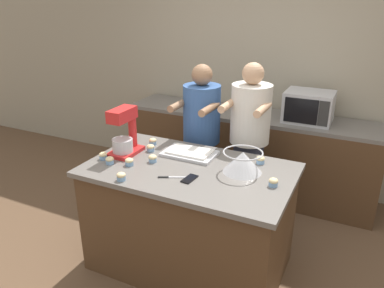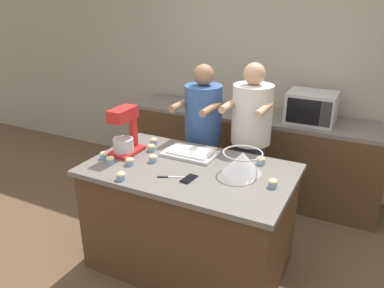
{
  "view_description": "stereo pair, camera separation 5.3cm",
  "coord_description": "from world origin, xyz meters",
  "px_view_note": "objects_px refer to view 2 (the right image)",
  "views": [
    {
      "loc": [
        1.16,
        -2.34,
        2.14
      ],
      "look_at": [
        0.0,
        0.05,
        1.09
      ],
      "focal_mm": 35.0,
      "sensor_mm": 36.0,
      "label": 1
    },
    {
      "loc": [
        1.21,
        -2.32,
        2.14
      ],
      "look_at": [
        0.0,
        0.05,
        1.09
      ],
      "focal_mm": 35.0,
      "sensor_mm": 36.0,
      "label": 2
    }
  ],
  "objects_px": {
    "cupcake_4": "(104,155)",
    "cupcake_9": "(261,160)",
    "cupcake_0": "(151,147)",
    "cupcake_1": "(110,160)",
    "cupcake_2": "(133,137)",
    "cupcake_7": "(153,158)",
    "cupcake_8": "(129,161)",
    "person_left": "(203,142)",
    "mixing_bowl": "(242,162)",
    "stand_mixer": "(125,134)",
    "cell_phone": "(189,179)",
    "baking_tray": "(190,153)",
    "microwave_oven": "(311,107)",
    "cupcake_6": "(273,183)",
    "knife": "(170,177)",
    "cupcake_5": "(121,176)",
    "cupcake_3": "(154,141)",
    "person_right": "(250,148)"
  },
  "relations": [
    {
      "from": "cupcake_2",
      "to": "cupcake_4",
      "type": "height_order",
      "value": "same"
    },
    {
      "from": "baking_tray",
      "to": "cupcake_5",
      "type": "height_order",
      "value": "cupcake_5"
    },
    {
      "from": "microwave_oven",
      "to": "cupcake_2",
      "type": "distance_m",
      "value": 1.82
    },
    {
      "from": "stand_mixer",
      "to": "cupcake_7",
      "type": "height_order",
      "value": "stand_mixer"
    },
    {
      "from": "microwave_oven",
      "to": "cupcake_2",
      "type": "height_order",
      "value": "microwave_oven"
    },
    {
      "from": "cupcake_0",
      "to": "cupcake_1",
      "type": "bearing_deg",
      "value": -112.88
    },
    {
      "from": "person_left",
      "to": "cupcake_1",
      "type": "distance_m",
      "value": 1.03
    },
    {
      "from": "cupcake_0",
      "to": "cupcake_1",
      "type": "xyz_separation_m",
      "value": [
        -0.15,
        -0.36,
        0.0
      ]
    },
    {
      "from": "cupcake_0",
      "to": "cupcake_9",
      "type": "relative_size",
      "value": 1.0
    },
    {
      "from": "person_left",
      "to": "cupcake_8",
      "type": "relative_size",
      "value": 23.75
    },
    {
      "from": "microwave_oven",
      "to": "cupcake_7",
      "type": "bearing_deg",
      "value": -121.46
    },
    {
      "from": "person_left",
      "to": "cell_phone",
      "type": "height_order",
      "value": "person_left"
    },
    {
      "from": "cell_phone",
      "to": "knife",
      "type": "bearing_deg",
      "value": -165.87
    },
    {
      "from": "cupcake_0",
      "to": "cupcake_4",
      "type": "bearing_deg",
      "value": -129.48
    },
    {
      "from": "mixing_bowl",
      "to": "baking_tray",
      "type": "bearing_deg",
      "value": 167.1
    },
    {
      "from": "person_left",
      "to": "cupcake_3",
      "type": "height_order",
      "value": "person_left"
    },
    {
      "from": "stand_mixer",
      "to": "knife",
      "type": "xyz_separation_m",
      "value": [
        0.56,
        -0.23,
        -0.17
      ]
    },
    {
      "from": "person_left",
      "to": "cupcake_0",
      "type": "xyz_separation_m",
      "value": [
        -0.2,
        -0.59,
        0.12
      ]
    },
    {
      "from": "cupcake_1",
      "to": "cupcake_8",
      "type": "height_order",
      "value": "same"
    },
    {
      "from": "cupcake_8",
      "to": "cupcake_7",
      "type": "bearing_deg",
      "value": 45.73
    },
    {
      "from": "cell_phone",
      "to": "stand_mixer",
      "type": "bearing_deg",
      "value": 164.28
    },
    {
      "from": "mixing_bowl",
      "to": "stand_mixer",
      "type": "bearing_deg",
      "value": -174.75
    },
    {
      "from": "cupcake_1",
      "to": "cupcake_8",
      "type": "relative_size",
      "value": 1.0
    },
    {
      "from": "cupcake_7",
      "to": "cupcake_8",
      "type": "xyz_separation_m",
      "value": [
        -0.13,
        -0.13,
        0.0
      ]
    },
    {
      "from": "cupcake_2",
      "to": "person_left",
      "type": "bearing_deg",
      "value": 43.28
    },
    {
      "from": "cupcake_0",
      "to": "cupcake_7",
      "type": "distance_m",
      "value": 0.23
    },
    {
      "from": "baking_tray",
      "to": "cupcake_6",
      "type": "xyz_separation_m",
      "value": [
        0.77,
        -0.24,
        0.01
      ]
    },
    {
      "from": "stand_mixer",
      "to": "cupcake_4",
      "type": "xyz_separation_m",
      "value": [
        -0.09,
        -0.18,
        -0.14
      ]
    },
    {
      "from": "cupcake_6",
      "to": "cupcake_3",
      "type": "bearing_deg",
      "value": 165.41
    },
    {
      "from": "stand_mixer",
      "to": "cupcake_5",
      "type": "height_order",
      "value": "stand_mixer"
    },
    {
      "from": "microwave_oven",
      "to": "person_left",
      "type": "bearing_deg",
      "value": -139.01
    },
    {
      "from": "stand_mixer",
      "to": "cupcake_9",
      "type": "distance_m",
      "value": 1.13
    },
    {
      "from": "cupcake_7",
      "to": "cupcake_8",
      "type": "bearing_deg",
      "value": -134.27
    },
    {
      "from": "cell_phone",
      "to": "cupcake_4",
      "type": "xyz_separation_m",
      "value": [
        -0.79,
        0.02,
        0.03
      ]
    },
    {
      "from": "mixing_bowl",
      "to": "cupcake_7",
      "type": "height_order",
      "value": "mixing_bowl"
    },
    {
      "from": "baking_tray",
      "to": "microwave_oven",
      "type": "xyz_separation_m",
      "value": [
        0.73,
        1.27,
        0.16
      ]
    },
    {
      "from": "cupcake_0",
      "to": "cupcake_5",
      "type": "bearing_deg",
      "value": -80.22
    },
    {
      "from": "knife",
      "to": "cupcake_8",
      "type": "relative_size",
      "value": 3.12
    },
    {
      "from": "cell_phone",
      "to": "cupcake_7",
      "type": "distance_m",
      "value": 0.43
    },
    {
      "from": "cell_phone",
      "to": "microwave_oven",
      "type": "bearing_deg",
      "value": 72.26
    },
    {
      "from": "person_right",
      "to": "cupcake_7",
      "type": "distance_m",
      "value": 0.96
    },
    {
      "from": "cupcake_0",
      "to": "cupcake_4",
      "type": "relative_size",
      "value": 1.0
    },
    {
      "from": "cupcake_0",
      "to": "cupcake_5",
      "type": "height_order",
      "value": "same"
    },
    {
      "from": "stand_mixer",
      "to": "cell_phone",
      "type": "bearing_deg",
      "value": -15.72
    },
    {
      "from": "knife",
      "to": "cupcake_4",
      "type": "bearing_deg",
      "value": 175.53
    },
    {
      "from": "person_left",
      "to": "knife",
      "type": "bearing_deg",
      "value": -78.69
    },
    {
      "from": "knife",
      "to": "cupcake_3",
      "type": "bearing_deg",
      "value": 132.5
    },
    {
      "from": "baking_tray",
      "to": "cell_phone",
      "type": "xyz_separation_m",
      "value": [
        0.2,
        -0.4,
        -0.01
      ]
    },
    {
      "from": "cupcake_4",
      "to": "cupcake_9",
      "type": "height_order",
      "value": "same"
    },
    {
      "from": "mixing_bowl",
      "to": "microwave_oven",
      "type": "relative_size",
      "value": 0.63
    }
  ]
}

